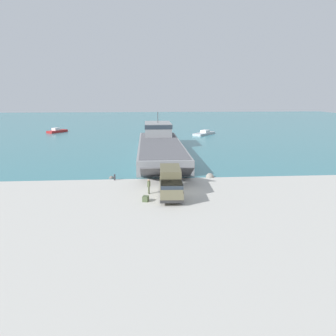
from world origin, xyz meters
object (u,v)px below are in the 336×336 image
(soldier_on_ramp, at_px, (149,185))
(moored_boat_a, at_px, (57,131))
(mooring_bollard, at_px, (115,177))
(military_truck, at_px, (171,182))
(moored_boat_b, at_px, (204,133))
(cargo_crate, at_px, (146,199))
(landing_craft, at_px, (160,143))

(soldier_on_ramp, height_order, moored_boat_a, soldier_on_ramp)
(mooring_bollard, bearing_deg, military_truck, -46.25)
(moored_boat_b, xyz_separation_m, cargo_crate, (-18.08, -60.91, -0.14))
(mooring_bollard, bearing_deg, moored_boat_a, 110.68)
(military_truck, bearing_deg, mooring_bollard, -133.62)
(military_truck, bearing_deg, moored_boat_b, 168.24)
(cargo_crate, bearing_deg, landing_craft, 84.13)
(soldier_on_ramp, bearing_deg, cargo_crate, -77.46)
(moored_boat_b, height_order, cargo_crate, moored_boat_b)
(soldier_on_ramp, bearing_deg, moored_boat_a, 133.16)
(landing_craft, relative_size, mooring_bollard, 45.79)
(military_truck, distance_m, cargo_crate, 3.87)
(soldier_on_ramp, distance_m, cargo_crate, 2.97)
(mooring_bollard, bearing_deg, moored_boat_b, 66.48)
(moored_boat_a, bearing_deg, cargo_crate, -37.76)
(soldier_on_ramp, xyz_separation_m, moored_boat_a, (-27.59, 67.58, -0.56))
(moored_boat_a, xyz_separation_m, cargo_crate, (27.17, -70.42, -0.19))
(moored_boat_b, bearing_deg, cargo_crate, 113.28)
(soldier_on_ramp, relative_size, moored_boat_a, 0.26)
(military_truck, xyz_separation_m, mooring_bollard, (-7.23, 7.55, -1.10))
(landing_craft, distance_m, soldier_on_ramp, 28.71)
(military_truck, height_order, soldier_on_ramp, military_truck)
(landing_craft, relative_size, moored_boat_b, 4.73)
(military_truck, height_order, moored_boat_a, military_truck)
(landing_craft, bearing_deg, mooring_bollard, -108.30)
(moored_boat_b, distance_m, cargo_crate, 63.54)
(moored_boat_b, relative_size, mooring_bollard, 9.68)
(moored_boat_a, distance_m, mooring_bollard, 64.96)
(military_truck, height_order, cargo_crate, military_truck)
(mooring_bollard, xyz_separation_m, cargo_crate, (4.23, -9.64, -0.17))
(soldier_on_ramp, bearing_deg, landing_craft, 105.33)
(military_truck, height_order, mooring_bollard, military_truck)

